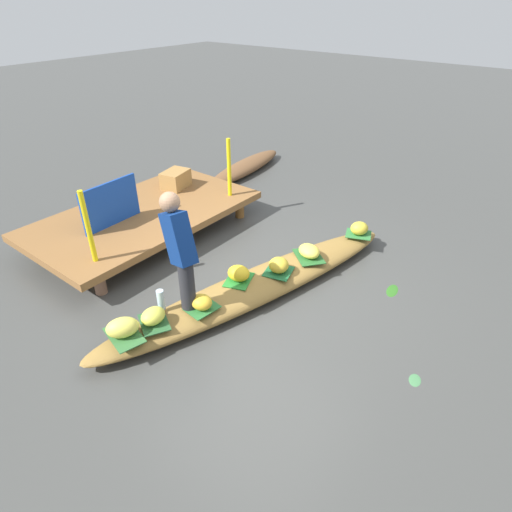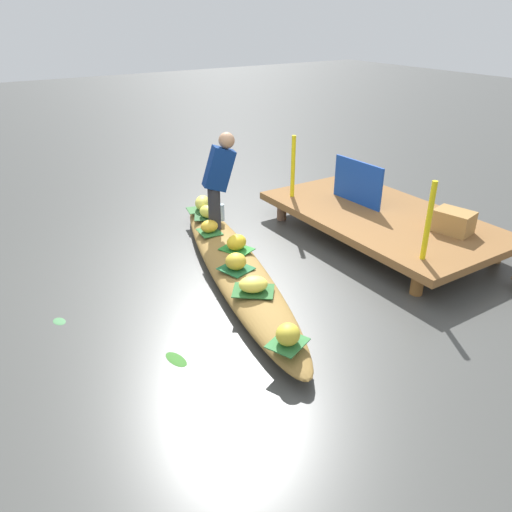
{
  "view_description": "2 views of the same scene",
  "coord_description": "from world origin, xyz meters",
  "px_view_note": "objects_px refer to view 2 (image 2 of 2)",
  "views": [
    {
      "loc": [
        -3.26,
        -2.54,
        3.1
      ],
      "look_at": [
        0.24,
        0.22,
        0.32
      ],
      "focal_mm": 30.35,
      "sensor_mm": 36.0,
      "label": 1
    },
    {
      "loc": [
        4.43,
        -2.56,
        2.83
      ],
      "look_at": [
        0.18,
        0.18,
        0.29
      ],
      "focal_mm": 34.86,
      "sensor_mm": 36.0,
      "label": 2
    }
  ],
  "objects_px": {
    "market_banner": "(358,182)",
    "water_bottle": "(221,212)",
    "banana_bunch_4": "(237,242)",
    "banana_bunch_0": "(253,284)",
    "vendor_person": "(219,176)",
    "produce_crate": "(453,221)",
    "banana_bunch_3": "(236,261)",
    "banana_bunch_1": "(203,203)",
    "banana_bunch_6": "(288,334)",
    "vendor_boat": "(235,267)",
    "banana_bunch_5": "(209,226)",
    "banana_bunch_2": "(207,211)"
  },
  "relations": [
    {
      "from": "water_bottle",
      "to": "banana_bunch_0",
      "type": "bearing_deg",
      "value": -19.68
    },
    {
      "from": "banana_bunch_0",
      "to": "banana_bunch_4",
      "type": "xyz_separation_m",
      "value": [
        -0.93,
        0.36,
        0.01
      ]
    },
    {
      "from": "water_bottle",
      "to": "vendor_boat",
      "type": "bearing_deg",
      "value": -21.74
    },
    {
      "from": "banana_bunch_4",
      "to": "banana_bunch_5",
      "type": "relative_size",
      "value": 1.12
    },
    {
      "from": "banana_bunch_3",
      "to": "banana_bunch_5",
      "type": "height_order",
      "value": "banana_bunch_3"
    },
    {
      "from": "banana_bunch_4",
      "to": "banana_bunch_0",
      "type": "bearing_deg",
      "value": -20.97
    },
    {
      "from": "banana_bunch_2",
      "to": "banana_bunch_4",
      "type": "xyz_separation_m",
      "value": [
        1.09,
        -0.19,
        0.01
      ]
    },
    {
      "from": "vendor_boat",
      "to": "market_banner",
      "type": "height_order",
      "value": "market_banner"
    },
    {
      "from": "banana_bunch_2",
      "to": "banana_bunch_6",
      "type": "bearing_deg",
      "value": -14.72
    },
    {
      "from": "banana_bunch_0",
      "to": "banana_bunch_3",
      "type": "relative_size",
      "value": 1.27
    },
    {
      "from": "banana_bunch_0",
      "to": "banana_bunch_3",
      "type": "height_order",
      "value": "banana_bunch_3"
    },
    {
      "from": "vendor_person",
      "to": "produce_crate",
      "type": "xyz_separation_m",
      "value": [
        1.91,
        2.18,
        -0.44
      ]
    },
    {
      "from": "banana_bunch_2",
      "to": "market_banner",
      "type": "bearing_deg",
      "value": 63.89
    },
    {
      "from": "banana_bunch_3",
      "to": "water_bottle",
      "type": "height_order",
      "value": "water_bottle"
    },
    {
      "from": "banana_bunch_4",
      "to": "banana_bunch_6",
      "type": "distance_m",
      "value": 1.93
    },
    {
      "from": "market_banner",
      "to": "produce_crate",
      "type": "xyz_separation_m",
      "value": [
        1.4,
        0.28,
        -0.16
      ]
    },
    {
      "from": "water_bottle",
      "to": "banana_bunch_6",
      "type": "bearing_deg",
      "value": -17.84
    },
    {
      "from": "banana_bunch_5",
      "to": "banana_bunch_6",
      "type": "relative_size",
      "value": 0.96
    },
    {
      "from": "banana_bunch_6",
      "to": "produce_crate",
      "type": "distance_m",
      "value": 3.0
    },
    {
      "from": "produce_crate",
      "to": "banana_bunch_3",
      "type": "bearing_deg",
      "value": -107.1
    },
    {
      "from": "banana_bunch_6",
      "to": "banana_bunch_1",
      "type": "bearing_deg",
      "value": 165.27
    },
    {
      "from": "banana_bunch_3",
      "to": "banana_bunch_0",
      "type": "bearing_deg",
      "value": -10.8
    },
    {
      "from": "vendor_person",
      "to": "banana_bunch_4",
      "type": "bearing_deg",
      "value": -13.21
    },
    {
      "from": "banana_bunch_4",
      "to": "banana_bunch_2",
      "type": "bearing_deg",
      "value": 170.3
    },
    {
      "from": "vendor_person",
      "to": "water_bottle",
      "type": "height_order",
      "value": "vendor_person"
    },
    {
      "from": "water_bottle",
      "to": "vendor_person",
      "type": "bearing_deg",
      "value": -32.67
    },
    {
      "from": "water_bottle",
      "to": "market_banner",
      "type": "distance_m",
      "value": 1.93
    },
    {
      "from": "banana_bunch_4",
      "to": "vendor_person",
      "type": "height_order",
      "value": "vendor_person"
    },
    {
      "from": "market_banner",
      "to": "vendor_boat",
      "type": "bearing_deg",
      "value": -82.8
    },
    {
      "from": "banana_bunch_0",
      "to": "water_bottle",
      "type": "relative_size",
      "value": 1.29
    },
    {
      "from": "banana_bunch_2",
      "to": "banana_bunch_3",
      "type": "distance_m",
      "value": 1.58
    },
    {
      "from": "banana_bunch_3",
      "to": "produce_crate",
      "type": "relative_size",
      "value": 0.53
    },
    {
      "from": "banana_bunch_1",
      "to": "banana_bunch_3",
      "type": "xyz_separation_m",
      "value": [
        1.82,
        -0.53,
        -0.01
      ]
    },
    {
      "from": "banana_bunch_6",
      "to": "vendor_person",
      "type": "relative_size",
      "value": 0.19
    },
    {
      "from": "vendor_boat",
      "to": "banana_bunch_5",
      "type": "height_order",
      "value": "banana_bunch_5"
    },
    {
      "from": "banana_bunch_6",
      "to": "water_bottle",
      "type": "bearing_deg",
      "value": 162.16
    },
    {
      "from": "banana_bunch_2",
      "to": "market_banner",
      "type": "distance_m",
      "value": 2.12
    },
    {
      "from": "banana_bunch_3",
      "to": "produce_crate",
      "type": "distance_m",
      "value": 2.73
    },
    {
      "from": "banana_bunch_2",
      "to": "banana_bunch_3",
      "type": "relative_size",
      "value": 1.11
    },
    {
      "from": "vendor_boat",
      "to": "banana_bunch_6",
      "type": "height_order",
      "value": "banana_bunch_6"
    },
    {
      "from": "vendor_boat",
      "to": "banana_bunch_2",
      "type": "relative_size",
      "value": 16.14
    },
    {
      "from": "water_bottle",
      "to": "produce_crate",
      "type": "relative_size",
      "value": 0.52
    },
    {
      "from": "banana_bunch_5",
      "to": "banana_bunch_6",
      "type": "distance_m",
      "value": 2.53
    },
    {
      "from": "market_banner",
      "to": "water_bottle",
      "type": "bearing_deg",
      "value": -114.26
    },
    {
      "from": "banana_bunch_0",
      "to": "banana_bunch_2",
      "type": "xyz_separation_m",
      "value": [
        -2.03,
        0.54,
        0.01
      ]
    },
    {
      "from": "banana_bunch_1",
      "to": "banana_bunch_4",
      "type": "height_order",
      "value": "banana_bunch_1"
    },
    {
      "from": "banana_bunch_5",
      "to": "banana_bunch_6",
      "type": "xyz_separation_m",
      "value": [
        2.47,
        -0.55,
        0.01
      ]
    },
    {
      "from": "banana_bunch_2",
      "to": "banana_bunch_5",
      "type": "height_order",
      "value": "banana_bunch_2"
    },
    {
      "from": "water_bottle",
      "to": "produce_crate",
      "type": "height_order",
      "value": "produce_crate"
    },
    {
      "from": "banana_bunch_1",
      "to": "market_banner",
      "type": "relative_size",
      "value": 0.35
    }
  ]
}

